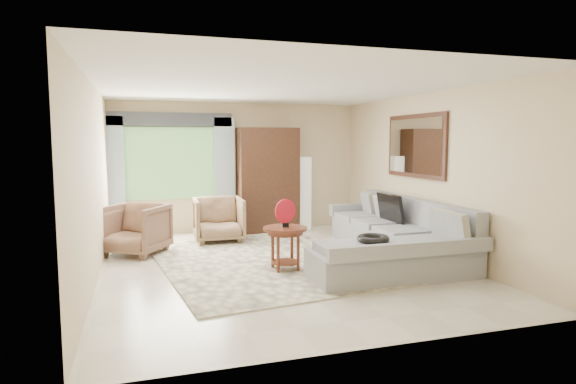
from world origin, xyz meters
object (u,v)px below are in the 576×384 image
object	(u,v)px
tv_screen	(390,208)
armchair_left	(135,229)
sectional_sofa	(393,242)
floor_lamp	(304,193)
armoire	(268,180)
coffee_table	(285,248)
potted_plant	(135,226)
armchair_right	(219,220)

from	to	relation	value
tv_screen	armchair_left	size ratio (longest dim) A/B	0.82
armchair_left	tv_screen	bearing A→B (deg)	18.81
sectional_sofa	floor_lamp	distance (m)	3.03
armoire	floor_lamp	world-z (taller)	armoire
sectional_sofa	coffee_table	bearing A→B (deg)	-176.23
armchair_left	floor_lamp	bearing A→B (deg)	54.99
potted_plant	floor_lamp	world-z (taller)	floor_lamp
armoire	coffee_table	bearing A→B (deg)	-100.15
tv_screen	armoire	world-z (taller)	armoire
potted_plant	floor_lamp	size ratio (longest dim) A/B	0.37
tv_screen	floor_lamp	bearing A→B (deg)	106.34
armchair_right	potted_plant	size ratio (longest dim) A/B	1.63
tv_screen	armchair_left	xyz separation A→B (m)	(-4.08, 0.97, -0.31)
sectional_sofa	armoire	size ratio (longest dim) A/B	1.65
armchair_left	armoire	distance (m)	2.98
coffee_table	armoire	xyz separation A→B (m)	(0.54, 3.01, 0.72)
armchair_left	potted_plant	world-z (taller)	armchair_left
floor_lamp	potted_plant	bearing A→B (deg)	-175.60
armchair_right	potted_plant	xyz separation A→B (m)	(-1.47, 0.54, -0.13)
armchair_left	floor_lamp	world-z (taller)	floor_lamp
sectional_sofa	tv_screen	xyz separation A→B (m)	(0.27, 0.57, 0.44)
sectional_sofa	armchair_left	size ratio (longest dim) A/B	3.84
potted_plant	armoire	bearing A→B (deg)	4.43
armchair_left	floor_lamp	size ratio (longest dim) A/B	0.60
sectional_sofa	floor_lamp	size ratio (longest dim) A/B	2.31
tv_screen	floor_lamp	size ratio (longest dim) A/B	0.49
coffee_table	armchair_right	size ratio (longest dim) A/B	0.70
coffee_table	floor_lamp	bearing A→B (deg)	66.45
coffee_table	potted_plant	distance (m)	3.49
tv_screen	potted_plant	size ratio (longest dim) A/B	1.35
potted_plant	floor_lamp	bearing A→B (deg)	4.40
potted_plant	tv_screen	bearing A→B (deg)	-27.43
sectional_sofa	potted_plant	world-z (taller)	sectional_sofa
armchair_left	potted_plant	distance (m)	1.17
floor_lamp	sectional_sofa	bearing A→B (deg)	-81.67
coffee_table	armoire	size ratio (longest dim) A/B	0.30
coffee_table	armchair_left	distance (m)	2.62
sectional_sofa	coffee_table	size ratio (longest dim) A/B	5.55
armchair_right	floor_lamp	bearing A→B (deg)	24.46
sectional_sofa	armoire	xyz separation A→B (m)	(-1.23, 2.90, 0.77)
sectional_sofa	armchair_right	xyz separation A→B (m)	(-2.36, 2.16, 0.12)
armchair_left	armoire	xyz separation A→B (m)	(2.58, 1.36, 0.64)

